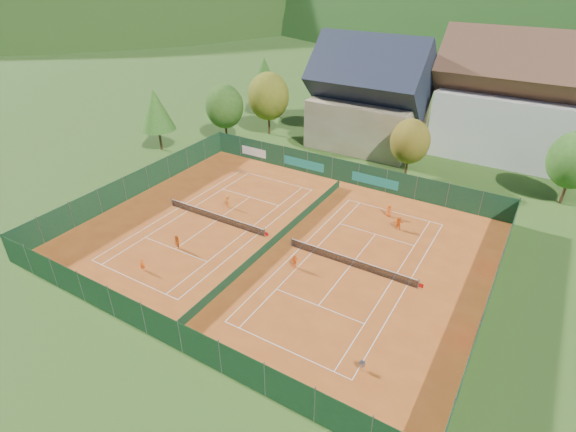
% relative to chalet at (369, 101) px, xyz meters
% --- Properties ---
extents(ground, '(600.00, 600.00, 0.00)m').
position_rel_chalet_xyz_m(ground, '(3.00, -30.00, -6.64)').
color(ground, '#2B4D18').
rests_on(ground, ground).
extents(clay_pad, '(40.00, 32.00, 0.01)m').
position_rel_chalet_xyz_m(clay_pad, '(3.00, -30.00, -6.62)').
color(clay_pad, '#A64A18').
rests_on(clay_pad, ground).
extents(court_markings_left, '(11.03, 23.83, 0.00)m').
position_rel_chalet_xyz_m(court_markings_left, '(-5.00, -30.00, -6.61)').
color(court_markings_left, white).
rests_on(court_markings_left, ground).
extents(court_markings_right, '(11.03, 23.83, 0.00)m').
position_rel_chalet_xyz_m(court_markings_right, '(11.00, -30.00, -6.61)').
color(court_markings_right, white).
rests_on(court_markings_right, ground).
extents(tennis_net_left, '(13.30, 0.10, 1.02)m').
position_rel_chalet_xyz_m(tennis_net_left, '(-4.85, -30.00, -6.12)').
color(tennis_net_left, '#59595B').
rests_on(tennis_net_left, ground).
extents(tennis_net_right, '(13.30, 0.10, 1.02)m').
position_rel_chalet_xyz_m(tennis_net_right, '(11.15, -30.00, -6.12)').
color(tennis_net_right, '#59595B').
rests_on(tennis_net_right, ground).
extents(court_divider, '(0.03, 28.80, 1.00)m').
position_rel_chalet_xyz_m(court_divider, '(3.00, -30.00, -6.12)').
color(court_divider, '#13361E').
rests_on(court_divider, ground).
extents(fence_north, '(40.00, 0.10, 3.00)m').
position_rel_chalet_xyz_m(fence_north, '(2.54, -14.01, -5.16)').
color(fence_north, '#153B23').
rests_on(fence_north, ground).
extents(fence_south, '(40.00, 0.04, 3.00)m').
position_rel_chalet_xyz_m(fence_south, '(3.00, -46.00, -5.12)').
color(fence_south, '#123419').
rests_on(fence_south, ground).
extents(fence_west, '(0.04, 32.00, 3.00)m').
position_rel_chalet_xyz_m(fence_west, '(-17.00, -30.00, -5.12)').
color(fence_west, '#153B20').
rests_on(fence_west, ground).
extents(fence_east, '(0.09, 32.00, 3.00)m').
position_rel_chalet_xyz_m(fence_east, '(23.00, -29.95, -5.14)').
color(fence_east, '#14371F').
rests_on(fence_east, ground).
extents(chalet, '(16.20, 12.00, 16.00)m').
position_rel_chalet_xyz_m(chalet, '(0.00, 0.00, 0.00)').
color(chalet, tan).
rests_on(chalet, ground).
extents(hotel_block_a, '(21.60, 11.00, 17.25)m').
position_rel_chalet_xyz_m(hotel_block_a, '(19.00, 6.00, 0.76)').
color(hotel_block_a, silver).
rests_on(hotel_block_a, ground).
extents(tree_west_front, '(5.72, 5.72, 8.69)m').
position_rel_chalet_xyz_m(tree_west_front, '(-19.00, -10.00, -1.23)').
color(tree_west_front, '#482F19').
rests_on(tree_west_front, ground).
extents(tree_west_mid, '(6.44, 6.44, 9.78)m').
position_rel_chalet_xyz_m(tree_west_mid, '(-15.00, -4.00, -0.56)').
color(tree_west_mid, '#443018').
rests_on(tree_west_mid, ground).
extents(tree_west_back, '(5.60, 5.60, 10.00)m').
position_rel_chalet_xyz_m(tree_west_back, '(-21.00, 4.00, 0.11)').
color(tree_west_back, '#4D2E1B').
rests_on(tree_west_back, ground).
extents(tree_center, '(5.01, 5.01, 7.60)m').
position_rel_chalet_xyz_m(tree_center, '(9.00, -8.00, -1.91)').
color(tree_center, '#452D18').
rests_on(tree_center, ground).
extents(tree_east_front, '(5.72, 5.72, 8.69)m').
position_rel_chalet_xyz_m(tree_east_front, '(27.00, -6.00, -1.23)').
color(tree_east_front, '#462D19').
rests_on(tree_east_front, ground).
extents(tree_west_side, '(5.04, 5.04, 9.00)m').
position_rel_chalet_xyz_m(tree_west_side, '(-25.00, -18.00, -0.56)').
color(tree_west_side, '#4E341B').
rests_on(tree_west_side, ground).
extents(mountain_backdrop, '(820.00, 530.00, 242.00)m').
position_rel_chalet_xyz_m(mountain_backdrop, '(31.54, 203.48, -46.26)').
color(mountain_backdrop, black).
rests_on(mountain_backdrop, ground).
extents(ball_hopper, '(0.34, 0.34, 0.80)m').
position_rel_chalet_xyz_m(ball_hopper, '(16.67, -40.68, -6.07)').
color(ball_hopper, slate).
rests_on(ball_hopper, ground).
extents(loose_ball_0, '(0.07, 0.07, 0.07)m').
position_rel_chalet_xyz_m(loose_ball_0, '(-3.59, -36.54, -6.59)').
color(loose_ball_0, '#CCD833').
rests_on(loose_ball_0, ground).
extents(loose_ball_1, '(0.07, 0.07, 0.07)m').
position_rel_chalet_xyz_m(loose_ball_1, '(6.27, -37.26, -6.59)').
color(loose_ball_1, '#CCD833').
rests_on(loose_ball_1, ground).
extents(loose_ball_2, '(0.07, 0.07, 0.07)m').
position_rel_chalet_xyz_m(loose_ball_2, '(7.54, -24.17, -6.59)').
color(loose_ball_2, '#CCD833').
rests_on(loose_ball_2, ground).
extents(loose_ball_3, '(0.07, 0.07, 0.07)m').
position_rel_chalet_xyz_m(loose_ball_3, '(-2.42, -23.95, -6.59)').
color(loose_ball_3, '#CCD833').
rests_on(loose_ball_3, ground).
extents(loose_ball_4, '(0.07, 0.07, 0.07)m').
position_rel_chalet_xyz_m(loose_ball_4, '(14.73, -31.61, -6.59)').
color(loose_ball_4, '#CCD833').
rests_on(loose_ball_4, ground).
extents(player_left_near, '(0.54, 0.50, 1.24)m').
position_rel_chalet_xyz_m(player_left_near, '(-5.11, -40.43, -6.00)').
color(player_left_near, orange).
rests_on(player_left_near, ground).
extents(player_left_mid, '(0.92, 0.85, 1.51)m').
position_rel_chalet_xyz_m(player_left_mid, '(-4.84, -36.20, -5.87)').
color(player_left_mid, '#D45812').
rests_on(player_left_mid, ground).
extents(player_left_far, '(1.06, 0.91, 1.42)m').
position_rel_chalet_xyz_m(player_left_far, '(-5.77, -26.85, -5.91)').
color(player_left_far, orange).
rests_on(player_left_far, ground).
extents(player_right_near, '(0.74, 0.89, 1.42)m').
position_rel_chalet_xyz_m(player_right_near, '(6.65, -32.88, -5.92)').
color(player_right_near, orange).
rests_on(player_right_near, ground).
extents(player_right_far_a, '(0.75, 0.53, 1.43)m').
position_rel_chalet_xyz_m(player_right_far_a, '(10.81, -19.31, -5.91)').
color(player_right_far_a, '#E65514').
rests_on(player_right_far_a, ground).
extents(player_right_far_b, '(1.38, 0.98, 1.44)m').
position_rel_chalet_xyz_m(player_right_far_b, '(12.62, -21.39, -5.91)').
color(player_right_far_b, orange).
rests_on(player_right_far_b, ground).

